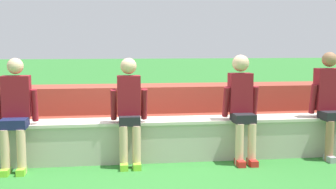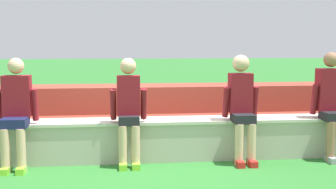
{
  "view_description": "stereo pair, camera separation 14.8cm",
  "coord_description": "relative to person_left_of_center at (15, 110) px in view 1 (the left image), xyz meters",
  "views": [
    {
      "loc": [
        -0.39,
        -5.7,
        1.61
      ],
      "look_at": [
        0.42,
        0.23,
        0.91
      ],
      "focal_mm": 46.7,
      "sensor_mm": 36.0,
      "label": 1
    },
    {
      "loc": [
        -0.25,
        -5.72,
        1.61
      ],
      "look_at": [
        0.42,
        0.23,
        0.91
      ],
      "focal_mm": 46.7,
      "sensor_mm": 36.0,
      "label": 2
    }
  ],
  "objects": [
    {
      "name": "person_left_of_center",
      "position": [
        0.0,
        0.0,
        0.0
      ],
      "size": [
        0.53,
        0.57,
        1.42
      ],
      "color": "#DBAD89",
      "rests_on": "ground"
    },
    {
      "name": "brick_bleachers",
      "position": [
        1.57,
        1.55,
        -0.4
      ],
      "size": [
        12.04,
        1.53,
        0.89
      ],
      "color": "brown",
      "rests_on": "ground"
    },
    {
      "name": "person_far_right",
      "position": [
        4.27,
        0.02,
        0.04
      ],
      "size": [
        0.55,
        0.54,
        1.49
      ],
      "color": "#996B4C",
      "rests_on": "ground"
    },
    {
      "name": "stone_seating_wall",
      "position": [
        1.57,
        0.23,
        -0.47
      ],
      "size": [
        9.73,
        0.5,
        0.56
      ],
      "color": "#B7AF9E",
      "rests_on": "ground"
    },
    {
      "name": "ground_plane",
      "position": [
        1.57,
        0.0,
        -0.77
      ],
      "size": [
        80.0,
        80.0,
        0.0
      ],
      "primitive_type": "plane",
      "color": "#2D752D"
    },
    {
      "name": "person_right_of_center",
      "position": [
        2.97,
        -0.02,
        0.02
      ],
      "size": [
        0.49,
        0.56,
        1.46
      ],
      "color": "#DBAD89",
      "rests_on": "ground"
    },
    {
      "name": "person_center",
      "position": [
        1.44,
        -0.03,
        -0.0
      ],
      "size": [
        0.48,
        0.47,
        1.42
      ],
      "color": "#DBAD89",
      "rests_on": "ground"
    }
  ]
}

